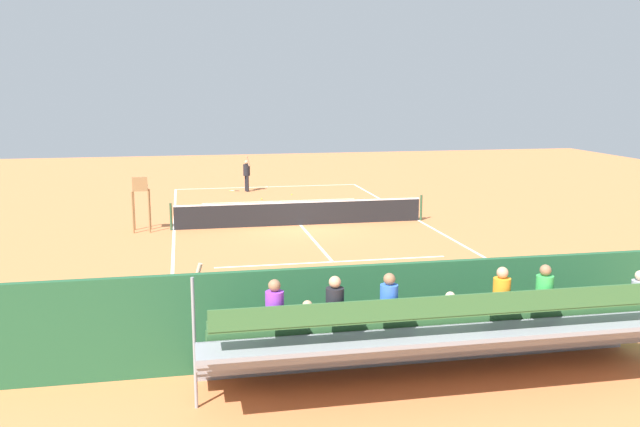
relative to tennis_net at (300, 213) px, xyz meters
The scene contains 13 objects.
ground_plane 0.50m from the tennis_net, ahead, with size 60.00×60.00×0.00m, color #D17542.
court_line_markings 0.50m from the tennis_net, 90.00° to the right, with size 10.10×22.20×0.01m.
tennis_net is the anchor object (origin of this frame).
backdrop_wall 14.01m from the tennis_net, 90.00° to the left, with size 18.00×0.16×2.00m, color #235633.
bleacher_stand 15.41m from the tennis_net, 89.84° to the left, with size 9.06×2.40×2.48m.
umpire_chair 6.25m from the tennis_net, ahead, with size 0.67×0.67×2.14m.
courtside_bench 13.44m from the tennis_net, 99.18° to the left, with size 1.80×0.40×0.93m.
equipment_bag 13.41m from the tennis_net, 91.30° to the left, with size 0.90×0.36×0.36m, color #334C8C.
tennis_player 9.61m from the tennis_net, 82.44° to the right, with size 0.45×0.56×1.93m.
tennis_racket 10.09m from the tennis_net, 78.57° to the right, with size 0.57×0.42×0.03m.
tennis_ball_near 7.90m from the tennis_net, 96.46° to the right, with size 0.07×0.07×0.07m, color #CCDB33.
tennis_ball_far 6.76m from the tennis_net, 83.15° to the right, with size 0.07×0.07×0.07m, color #CCDB33.
line_judge 13.82m from the tennis_net, 71.27° to the left, with size 0.44×0.56×1.93m.
Camera 1 is at (4.59, 26.89, 5.50)m, focal length 38.74 mm.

